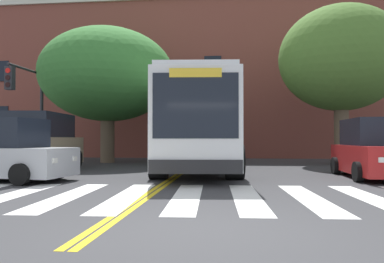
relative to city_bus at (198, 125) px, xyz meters
The scene contains 13 objects.
ground_plane 9.82m from the city_bus, 84.66° to the right, with size 120.00×120.00×0.00m, color #38383A.
crosswalk 7.02m from the city_bus, 86.87° to the right, with size 11.18×4.65×0.01m.
lane_line_yellow_inner 7.47m from the city_bus, 94.71° to the left, with size 0.12×36.00×0.01m, color gold.
lane_line_yellow_outer 7.46m from the city_bus, 93.45° to the left, with size 0.12×36.00×0.01m, color gold.
city_bus is the anchor object (origin of this frame).
car_tan_near_lane 6.26m from the city_bus, behind, with size 2.58×5.04×2.25m.
car_red_far_lane 6.40m from the city_bus, 21.23° to the right, with size 2.07×4.06×1.90m.
car_navy_behind_bus 10.90m from the city_bus, 84.93° to the left, with size 2.10×3.75×1.80m.
car_silver_cross_street 7.02m from the city_bus, 142.07° to the right, with size 4.37×2.35×1.85m.
traffic_light_far_corner 8.31m from the city_bus, 168.78° to the left, with size 0.35×2.83×4.89m.
street_tree_curbside_large 8.33m from the city_bus, 30.21° to the left, with size 7.74×7.62×7.67m.
street_tree_curbside_small 7.29m from the city_bus, 140.10° to the left, with size 8.07×8.63×7.03m.
building_facade 13.74m from the city_bus, 89.36° to the left, with size 36.32×8.13×11.11m.
Camera 1 is at (0.44, -5.19, 1.27)m, focal length 35.00 mm.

